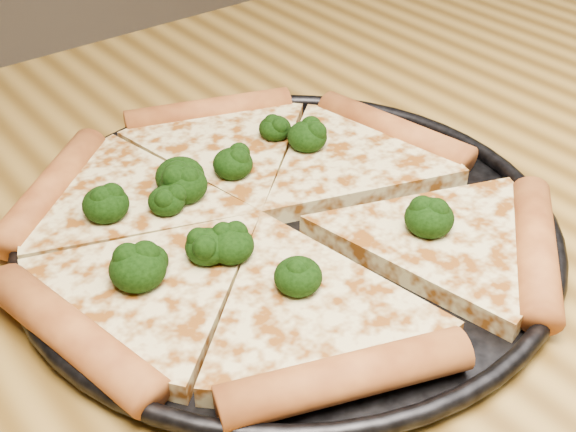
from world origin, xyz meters
TOP-DOWN VIEW (x-y plane):
  - dining_table at (0.00, 0.00)m, footprint 1.20×0.90m
  - pizza_pan at (-0.03, 0.04)m, footprint 0.39×0.39m
  - pizza at (-0.05, 0.05)m, footprint 0.38×0.40m
  - broccoli_florets at (-0.07, 0.07)m, footprint 0.22×0.20m

SIDE VIEW (x-z plane):
  - dining_table at x=0.00m, z-range 0.28..1.03m
  - pizza_pan at x=-0.03m, z-range 0.75..0.77m
  - pizza at x=-0.05m, z-range 0.75..0.78m
  - broccoli_florets at x=-0.07m, z-range 0.77..0.79m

